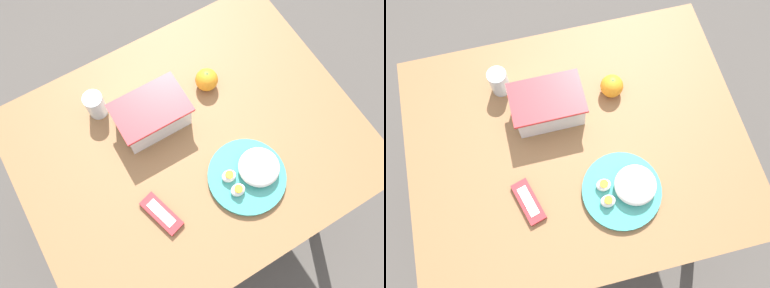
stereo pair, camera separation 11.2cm
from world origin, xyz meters
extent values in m
plane|color=#4C4742|center=(0.00, 0.00, 0.00)|extent=(10.00, 10.00, 0.00)
cube|color=brown|center=(0.00, 0.00, 0.75)|extent=(1.04, 0.84, 0.03)
cylinder|color=brown|center=(0.46, -0.36, 0.37)|extent=(0.06, 0.06, 0.73)
cylinder|color=brown|center=(-0.46, 0.36, 0.37)|extent=(0.06, 0.06, 0.73)
cylinder|color=brown|center=(0.46, 0.36, 0.37)|extent=(0.06, 0.06, 0.73)
cube|color=white|center=(-0.06, 0.12, 0.81)|extent=(0.20, 0.13, 0.10)
cube|color=beige|center=(-0.06, 0.12, 0.80)|extent=(0.19, 0.12, 0.07)
cube|color=red|center=(-0.06, 0.12, 0.87)|extent=(0.22, 0.15, 0.01)
ellipsoid|color=gray|center=(-0.12, 0.12, 0.83)|extent=(0.05, 0.05, 0.03)
ellipsoid|color=gray|center=(-0.01, 0.11, 0.83)|extent=(0.05, 0.05, 0.03)
sphere|color=orange|center=(0.15, 0.15, 0.80)|extent=(0.07, 0.07, 0.07)
cylinder|color=#4C662D|center=(0.15, 0.15, 0.84)|extent=(0.01, 0.01, 0.00)
cylinder|color=teal|center=(0.09, -0.18, 0.77)|extent=(0.23, 0.23, 0.02)
ellipsoid|color=white|center=(0.13, -0.18, 0.81)|extent=(0.12, 0.12, 0.05)
ellipsoid|color=white|center=(0.04, -0.20, 0.80)|extent=(0.04, 0.04, 0.03)
cylinder|color=#F4A823|center=(0.04, -0.20, 0.81)|extent=(0.02, 0.02, 0.01)
ellipsoid|color=white|center=(0.04, -0.16, 0.80)|extent=(0.04, 0.04, 0.03)
cylinder|color=#F4A823|center=(0.04, -0.16, 0.81)|extent=(0.02, 0.02, 0.01)
cube|color=#B7282D|center=(-0.18, -0.15, 0.77)|extent=(0.09, 0.14, 0.02)
cube|color=white|center=(-0.18, -0.15, 0.78)|extent=(0.05, 0.10, 0.00)
cylinder|color=silver|center=(-0.20, 0.24, 0.81)|extent=(0.06, 0.06, 0.09)
camera|label=1|loc=(-0.20, -0.34, 1.85)|focal=35.00mm
camera|label=2|loc=(-0.09, -0.39, 1.85)|focal=35.00mm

